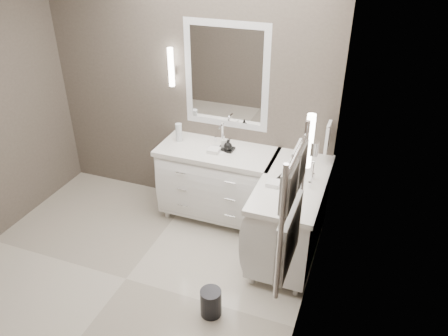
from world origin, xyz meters
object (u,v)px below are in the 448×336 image
(towel_ladder, at_px, (290,217))
(vanity_right, at_px, (290,213))
(vanity_back, at_px, (217,179))
(waste_bin, at_px, (211,302))

(towel_ladder, bearing_deg, vanity_right, 99.84)
(vanity_back, relative_size, vanity_right, 1.00)
(vanity_back, distance_m, towel_ladder, 2.16)
(vanity_back, relative_size, waste_bin, 4.89)
(vanity_back, xyz_separation_m, towel_ladder, (1.10, -1.63, 0.91))
(waste_bin, bearing_deg, vanity_back, 108.74)
(towel_ladder, xyz_separation_m, waste_bin, (-0.65, 0.30, -1.27))
(vanity_right, height_order, towel_ladder, towel_ladder)
(vanity_right, xyz_separation_m, waste_bin, (-0.43, -1.00, -0.36))
(towel_ladder, height_order, waste_bin, towel_ladder)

